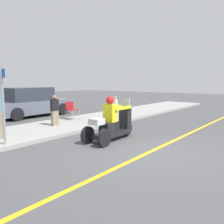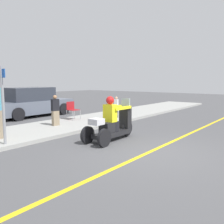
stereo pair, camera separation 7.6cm
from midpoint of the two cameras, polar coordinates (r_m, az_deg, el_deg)
The scene contains 9 objects.
ground_plane at distance 6.95m, azimuth 8.57°, elevation -8.92°, with size 60.00×60.00×0.00m, color #4C4C4F.
lane_stripe at distance 7.28m, azimuth 10.06°, elevation -8.17°, with size 24.00×0.12×0.01m.
sidewalk_strip at distance 9.93m, azimuth -15.45°, elevation -3.83°, with size 28.00×2.80×0.12m.
motorcycle_trike at distance 8.03m, azimuth -0.21°, elevation -2.89°, with size 2.18×0.76×1.43m.
spectator_mid_group at distance 12.07m, azimuth 0.63°, elevation 1.03°, with size 0.28×0.21×1.02m.
spectator_far_back at distance 10.20m, azimuth -13.17°, elevation 0.23°, with size 0.32×0.22×1.22m.
folding_chair_curbside at distance 11.68m, azimuth -9.47°, elevation 0.78°, with size 0.50×0.50×0.82m.
parked_car_lot_right at distance 14.10m, azimuth -18.55°, elevation 2.03°, with size 4.36×2.11×1.55m.
street_sign at distance 7.59m, azimuth -23.93°, elevation 2.03°, with size 0.08×0.36×2.20m.
Camera 1 is at (-5.90, -3.15, 1.93)m, focal length 40.00 mm.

